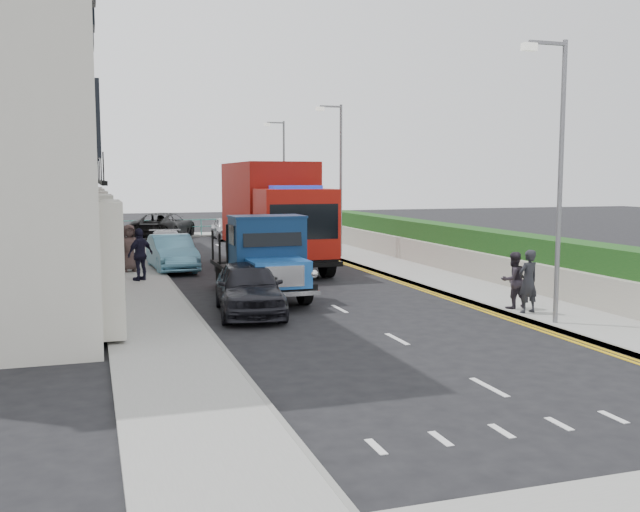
# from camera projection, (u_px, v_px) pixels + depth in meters

# --- Properties ---
(ground) EXTENTS (120.00, 120.00, 0.00)m
(ground) POSITION_uv_depth(u_px,v_px,m) (365.00, 323.00, 18.37)
(ground) COLOR black
(ground) RESTS_ON ground
(pavement_west) EXTENTS (2.40, 38.00, 0.12)m
(pavement_west) POSITION_uv_depth(u_px,v_px,m) (136.00, 281.00, 25.28)
(pavement_west) COLOR gray
(pavement_west) RESTS_ON ground
(pavement_east) EXTENTS (2.60, 38.00, 0.12)m
(pavement_east) POSITION_uv_depth(u_px,v_px,m) (406.00, 269.00, 28.50)
(pavement_east) COLOR gray
(pavement_east) RESTS_ON ground
(promenade) EXTENTS (30.00, 2.50, 0.12)m
(promenade) POSITION_uv_depth(u_px,v_px,m) (200.00, 235.00, 45.79)
(promenade) COLOR gray
(promenade) RESTS_ON ground
(sea_plane) EXTENTS (120.00, 120.00, 0.00)m
(sea_plane) POSITION_uv_depth(u_px,v_px,m) (156.00, 213.00, 75.11)
(sea_plane) COLOR slate
(sea_plane) RESTS_ON ground
(terrace_west) EXTENTS (6.31, 30.20, 14.25)m
(terrace_west) POSITION_uv_depth(u_px,v_px,m) (8.00, 86.00, 26.98)
(terrace_west) COLOR beige
(terrace_west) RESTS_ON ground
(garden_east) EXTENTS (1.45, 28.00, 1.75)m
(garden_east) POSITION_uv_depth(u_px,v_px,m) (449.00, 247.00, 28.99)
(garden_east) COLOR #B2AD9E
(garden_east) RESTS_ON ground
(seafront_railing) EXTENTS (13.00, 0.08, 1.11)m
(seafront_railing) POSITION_uv_depth(u_px,v_px,m) (201.00, 227.00, 44.98)
(seafront_railing) COLOR #59B2A5
(seafront_railing) RESTS_ON ground
(lamp_near) EXTENTS (1.23, 0.18, 7.00)m
(lamp_near) POSITION_uv_depth(u_px,v_px,m) (557.00, 166.00, 17.32)
(lamp_near) COLOR slate
(lamp_near) RESTS_ON ground
(lamp_mid) EXTENTS (1.23, 0.18, 7.00)m
(lamp_mid) POSITION_uv_depth(u_px,v_px,m) (338.00, 171.00, 32.45)
(lamp_mid) COLOR slate
(lamp_mid) RESTS_ON ground
(lamp_far) EXTENTS (1.23, 0.18, 7.00)m
(lamp_far) POSITION_uv_depth(u_px,v_px,m) (282.00, 173.00, 41.91)
(lamp_far) COLOR slate
(lamp_far) RESTS_ON ground
(bedford_lorry) EXTENTS (2.25, 5.46, 2.56)m
(bedford_lorry) POSITION_uv_depth(u_px,v_px,m) (266.00, 263.00, 21.42)
(bedford_lorry) COLOR black
(bedford_lorry) RESTS_ON ground
(red_lorry) EXTENTS (2.87, 8.29, 4.34)m
(red_lorry) POSITION_uv_depth(u_px,v_px,m) (273.00, 212.00, 29.20)
(red_lorry) COLOR black
(red_lorry) RESTS_ON ground
(parked_car_front) EXTENTS (2.21, 4.45, 1.46)m
(parked_car_front) POSITION_uv_depth(u_px,v_px,m) (249.00, 288.00, 19.46)
(parked_car_front) COLOR black
(parked_car_front) RESTS_ON ground
(parked_car_mid) EXTENTS (1.76, 4.43, 1.43)m
(parked_car_mid) POSITION_uv_depth(u_px,v_px,m) (172.00, 253.00, 28.54)
(parked_car_mid) COLOR #5BA4C4
(parked_car_mid) RESTS_ON ground
(parked_car_rear) EXTENTS (2.12, 4.52, 1.28)m
(parked_car_rear) POSITION_uv_depth(u_px,v_px,m) (166.00, 245.00, 32.62)
(parked_car_rear) COLOR #A8A9AD
(parked_car_rear) RESTS_ON ground
(seafront_car_left) EXTENTS (4.76, 6.45, 1.63)m
(seafront_car_left) POSITION_uv_depth(u_px,v_px,m) (164.00, 226.00, 43.05)
(seafront_car_left) COLOR black
(seafront_car_left) RESTS_ON ground
(seafront_car_right) EXTENTS (1.71, 4.04, 1.36)m
(seafront_car_right) POSITION_uv_depth(u_px,v_px,m) (227.00, 228.00, 43.06)
(seafront_car_right) COLOR #B6B4B9
(seafront_car_right) RESTS_ON ground
(pedestrian_east_near) EXTENTS (0.68, 0.52, 1.70)m
(pedestrian_east_near) POSITION_uv_depth(u_px,v_px,m) (528.00, 281.00, 18.99)
(pedestrian_east_near) COLOR black
(pedestrian_east_near) RESTS_ON pavement_east
(pedestrian_east_far) EXTENTS (0.80, 0.64, 1.57)m
(pedestrian_east_far) POSITION_uv_depth(u_px,v_px,m) (513.00, 280.00, 19.66)
(pedestrian_east_far) COLOR #2F2932
(pedestrian_east_far) RESTS_ON pavement_east
(pedestrian_west_near) EXTENTS (1.13, 1.01, 1.84)m
(pedestrian_west_near) POSITION_uv_depth(u_px,v_px,m) (140.00, 254.00, 24.97)
(pedestrian_west_near) COLOR black
(pedestrian_west_near) RESTS_ON pavement_west
(pedestrian_west_far) EXTENTS (0.94, 0.67, 1.82)m
(pedestrian_west_far) POSITION_uv_depth(u_px,v_px,m) (129.00, 248.00, 27.35)
(pedestrian_west_far) COLOR #473633
(pedestrian_west_far) RESTS_ON pavement_west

